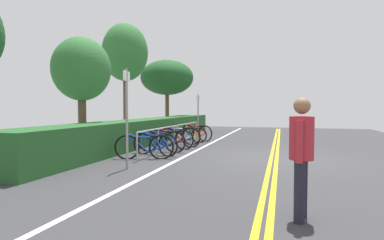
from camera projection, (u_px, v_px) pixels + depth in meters
ground_plane at (274, 159)px, 9.15m from camera, size 28.72×12.29×0.05m
centre_line_yellow_inner at (277, 158)px, 9.13m from camera, size 25.85×0.10×0.00m
centre_line_yellow_outer at (271, 158)px, 9.17m from camera, size 25.85×0.10×0.00m
bike_lane_stripe_white at (189, 154)px, 9.90m from camera, size 25.85×0.12×0.00m
bike_rack at (174, 131)px, 11.44m from camera, size 6.20×0.05×0.84m
bicycle_0 at (144, 147)px, 8.96m from camera, size 0.61×1.70×0.76m
bicycle_1 at (155, 144)px, 9.71m from camera, size 0.51×1.68×0.75m
bicycle_2 at (161, 141)px, 10.39m from camera, size 0.46×1.76×0.78m
bicycle_3 at (171, 139)px, 11.15m from camera, size 0.46×1.73×0.75m
bicycle_4 at (179, 137)px, 11.81m from camera, size 0.46×1.78×0.79m
bicycle_5 at (180, 136)px, 12.49m from camera, size 0.49×1.67×0.76m
bicycle_6 at (187, 135)px, 13.18m from camera, size 0.50×1.69×0.70m
bicycle_7 at (196, 133)px, 13.92m from camera, size 0.67×1.64×0.76m
pedestrian at (301, 150)px, 4.09m from camera, size 0.48×0.32×1.65m
sign_post_near at (127, 109)px, 7.47m from camera, size 0.36×0.07×2.46m
sign_post_far at (198, 112)px, 14.65m from camera, size 0.36×0.07×2.13m
hedge_backdrop at (149, 130)px, 13.36m from camera, size 15.15×1.33×1.01m
tree_mid at (81, 70)px, 10.64m from camera, size 2.00×2.00×3.96m
tree_far_right at (125, 53)px, 14.94m from camera, size 2.22×2.22×5.61m
tree_extra at (167, 78)px, 18.71m from camera, size 3.23×3.23×4.40m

